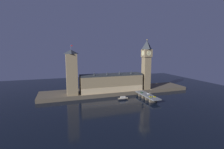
% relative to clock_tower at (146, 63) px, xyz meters
% --- Properties ---
extents(ground_plane, '(400.00, 400.00, 0.00)m').
position_rel_clock_tower_xyz_m(ground_plane, '(-41.90, -26.69, -43.88)').
color(ground_plane, black).
extents(embankment, '(220.00, 42.00, 5.01)m').
position_rel_clock_tower_xyz_m(embankment, '(-41.90, 12.31, -41.37)').
color(embankment, brown).
rests_on(embankment, ground_plane).
extents(parliament_hall, '(88.43, 20.25, 29.73)m').
position_rel_clock_tower_xyz_m(parliament_hall, '(-53.11, 3.77, -26.54)').
color(parliament_hall, '#8E7A56').
rests_on(parliament_hall, embankment).
extents(clock_tower, '(12.74, 12.85, 73.59)m').
position_rel_clock_tower_xyz_m(clock_tower, '(0.00, 0.00, 0.00)').
color(clock_tower, '#8E7A56').
rests_on(clock_tower, embankment).
extents(victoria_tower, '(14.04, 14.04, 64.40)m').
position_rel_clock_tower_xyz_m(victoria_tower, '(-107.92, 1.70, -9.57)').
color(victoria_tower, '#8E7A56').
rests_on(victoria_tower, embankment).
extents(bridge, '(11.46, 46.00, 5.64)m').
position_rel_clock_tower_xyz_m(bridge, '(-15.84, -31.69, -40.12)').
color(bridge, slate).
rests_on(bridge, ground_plane).
extents(car_northbound_lead, '(2.00, 4.16, 1.35)m').
position_rel_clock_tower_xyz_m(car_northbound_lead, '(-18.36, -20.88, -37.61)').
color(car_northbound_lead, '#235633').
rests_on(car_northbound_lead, bridge).
extents(car_northbound_trail, '(1.91, 4.13, 1.54)m').
position_rel_clock_tower_xyz_m(car_northbound_trail, '(-18.36, -43.27, -37.52)').
color(car_northbound_trail, yellow).
rests_on(car_northbound_trail, bridge).
extents(car_southbound_lead, '(2.10, 3.82, 1.41)m').
position_rel_clock_tower_xyz_m(car_southbound_lead, '(-13.32, -44.17, -37.58)').
color(car_southbound_lead, yellow).
rests_on(car_southbound_lead, bridge).
extents(car_southbound_trail, '(1.93, 3.83, 1.60)m').
position_rel_clock_tower_xyz_m(car_southbound_trail, '(-13.32, -29.35, -37.50)').
color(car_southbound_trail, white).
rests_on(car_southbound_trail, bridge).
extents(pedestrian_near_rail, '(0.38, 0.38, 1.57)m').
position_rel_clock_tower_xyz_m(pedestrian_near_rail, '(-20.89, -46.69, -37.42)').
color(pedestrian_near_rail, black).
rests_on(pedestrian_near_rail, bridge).
extents(pedestrian_mid_walk, '(0.38, 0.38, 1.71)m').
position_rel_clock_tower_xyz_m(pedestrian_mid_walk, '(-10.80, -34.02, -37.34)').
color(pedestrian_mid_walk, black).
rests_on(pedestrian_mid_walk, bridge).
extents(pedestrian_far_rail, '(0.38, 0.38, 1.77)m').
position_rel_clock_tower_xyz_m(pedestrian_far_rail, '(-20.89, -21.38, -37.30)').
color(pedestrian_far_rail, black).
rests_on(pedestrian_far_rail, bridge).
extents(street_lamp_near, '(1.34, 0.60, 6.59)m').
position_rel_clock_tower_xyz_m(street_lamp_near, '(-21.29, -46.41, -34.12)').
color(street_lamp_near, '#2D3333').
rests_on(street_lamp_near, bridge).
extents(street_lamp_mid, '(1.34, 0.60, 6.78)m').
position_rel_clock_tower_xyz_m(street_lamp_mid, '(-10.40, -31.69, -34.00)').
color(street_lamp_mid, '#2D3333').
rests_on(street_lamp_mid, bridge).
extents(street_lamp_far, '(1.34, 0.60, 6.09)m').
position_rel_clock_tower_xyz_m(street_lamp_far, '(-21.29, -16.97, -34.43)').
color(street_lamp_far, '#2D3333').
rests_on(street_lamp_far, bridge).
extents(boat_upstream, '(14.32, 5.40, 4.45)m').
position_rel_clock_tower_xyz_m(boat_upstream, '(-47.44, -25.65, -42.25)').
color(boat_upstream, '#28282D').
rests_on(boat_upstream, ground_plane).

